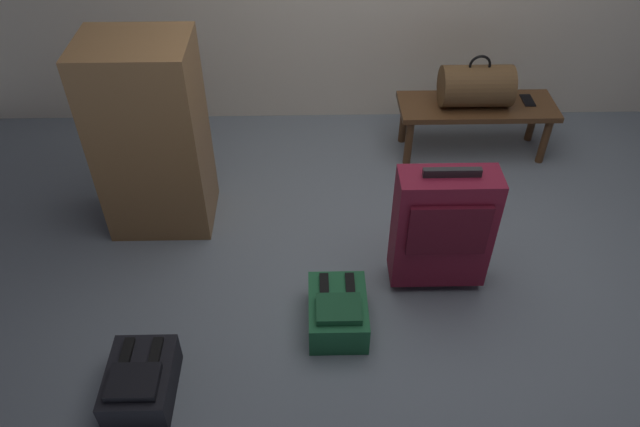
{
  "coord_description": "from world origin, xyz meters",
  "views": [
    {
      "loc": [
        -0.49,
        -2.24,
        2.35
      ],
      "look_at": [
        -0.44,
        0.16,
        0.25
      ],
      "focal_mm": 33.65,
      "sensor_mm": 36.0,
      "label": 1
    }
  ],
  "objects_px": {
    "duffel_bag_brown": "(476,86)",
    "backpack_dark": "(141,382)",
    "side_cabinet": "(151,138)",
    "cell_phone": "(528,100)",
    "bench": "(476,111)",
    "backpack_green": "(338,311)",
    "suitcase_upright_burgundy": "(442,228)"
  },
  "relations": [
    {
      "from": "duffel_bag_brown",
      "to": "backpack_dark",
      "type": "height_order",
      "value": "duffel_bag_brown"
    },
    {
      "from": "bench",
      "to": "backpack_green",
      "type": "height_order",
      "value": "bench"
    },
    {
      "from": "cell_phone",
      "to": "suitcase_upright_burgundy",
      "type": "distance_m",
      "value": 1.43
    },
    {
      "from": "backpack_green",
      "to": "suitcase_upright_burgundy",
      "type": "bearing_deg",
      "value": 28.49
    },
    {
      "from": "backpack_dark",
      "to": "cell_phone",
      "type": "bearing_deg",
      "value": 40.83
    },
    {
      "from": "bench",
      "to": "backpack_green",
      "type": "bearing_deg",
      "value": -123.22
    },
    {
      "from": "suitcase_upright_burgundy",
      "to": "backpack_dark",
      "type": "xyz_separation_m",
      "value": [
        -1.39,
        -0.65,
        -0.28
      ]
    },
    {
      "from": "side_cabinet",
      "to": "duffel_bag_brown",
      "type": "bearing_deg",
      "value": 18.2
    },
    {
      "from": "cell_phone",
      "to": "suitcase_upright_burgundy",
      "type": "relative_size",
      "value": 0.2
    },
    {
      "from": "duffel_bag_brown",
      "to": "side_cabinet",
      "type": "height_order",
      "value": "side_cabinet"
    },
    {
      "from": "backpack_dark",
      "to": "duffel_bag_brown",
      "type": "bearing_deg",
      "value": 45.58
    },
    {
      "from": "suitcase_upright_burgundy",
      "to": "backpack_dark",
      "type": "height_order",
      "value": "suitcase_upright_burgundy"
    },
    {
      "from": "backpack_dark",
      "to": "side_cabinet",
      "type": "relative_size",
      "value": 0.35
    },
    {
      "from": "bench",
      "to": "cell_phone",
      "type": "bearing_deg",
      "value": 5.78
    },
    {
      "from": "suitcase_upright_burgundy",
      "to": "side_cabinet",
      "type": "height_order",
      "value": "side_cabinet"
    },
    {
      "from": "cell_phone",
      "to": "side_cabinet",
      "type": "xyz_separation_m",
      "value": [
        -2.26,
        -0.66,
        0.18
      ]
    },
    {
      "from": "bench",
      "to": "duffel_bag_brown",
      "type": "distance_m",
      "value": 0.19
    },
    {
      "from": "duffel_bag_brown",
      "to": "backpack_dark",
      "type": "bearing_deg",
      "value": -134.42
    },
    {
      "from": "duffel_bag_brown",
      "to": "suitcase_upright_burgundy",
      "type": "bearing_deg",
      "value": -108.86
    },
    {
      "from": "bench",
      "to": "duffel_bag_brown",
      "type": "relative_size",
      "value": 2.27
    },
    {
      "from": "duffel_bag_brown",
      "to": "side_cabinet",
      "type": "bearing_deg",
      "value": -161.8
    },
    {
      "from": "bench",
      "to": "backpack_dark",
      "type": "relative_size",
      "value": 2.63
    },
    {
      "from": "bench",
      "to": "backpack_dark",
      "type": "distance_m",
      "value": 2.59
    },
    {
      "from": "backpack_dark",
      "to": "side_cabinet",
      "type": "distance_m",
      "value": 1.29
    },
    {
      "from": "bench",
      "to": "backpack_dark",
      "type": "height_order",
      "value": "bench"
    },
    {
      "from": "duffel_bag_brown",
      "to": "backpack_dark",
      "type": "relative_size",
      "value": 1.16
    },
    {
      "from": "cell_phone",
      "to": "backpack_dark",
      "type": "bearing_deg",
      "value": -139.17
    },
    {
      "from": "cell_phone",
      "to": "backpack_dark",
      "type": "distance_m",
      "value": 2.86
    },
    {
      "from": "suitcase_upright_burgundy",
      "to": "backpack_dark",
      "type": "bearing_deg",
      "value": -154.8
    },
    {
      "from": "suitcase_upright_burgundy",
      "to": "side_cabinet",
      "type": "relative_size",
      "value": 0.66
    },
    {
      "from": "side_cabinet",
      "to": "backpack_dark",
      "type": "bearing_deg",
      "value": -85.17
    },
    {
      "from": "bench",
      "to": "suitcase_upright_burgundy",
      "type": "bearing_deg",
      "value": -110.29
    }
  ]
}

